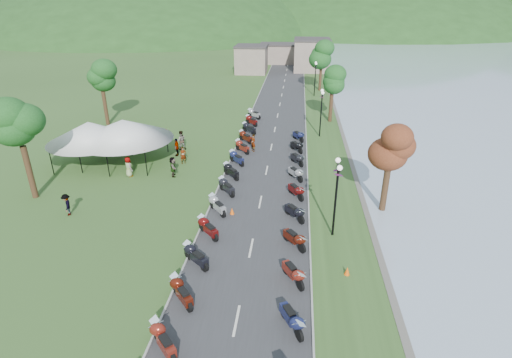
{
  "coord_description": "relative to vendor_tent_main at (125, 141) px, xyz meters",
  "views": [
    {
      "loc": [
        2.38,
        -4.1,
        13.8
      ],
      "look_at": [
        -0.45,
        23.25,
        1.3
      ],
      "focal_mm": 28.0,
      "sensor_mm": 36.0,
      "label": 1
    }
  ],
  "objects": [
    {
      "name": "pedestrian_b",
      "position": [
        4.05,
        3.71,
        -2.0
      ],
      "size": [
        1.07,
        0.83,
        1.94
      ],
      "primitive_type": "imported",
      "rotation": [
        0.0,
        0.0,
        3.52
      ],
      "color": "slate",
      "rests_on": "ground"
    },
    {
      "name": "moto_row_left",
      "position": [
        10.13,
        -7.12,
        -1.45
      ],
      "size": [
        2.6,
        47.95,
        1.1
      ],
      "primitive_type": null,
      "color": "#331411",
      "rests_on": "ground"
    },
    {
      "name": "far_building",
      "position": [
        10.92,
        56.28,
        0.5
      ],
      "size": [
        18.0,
        16.0,
        5.0
      ],
      "primitive_type": "cube",
      "color": "gray",
      "rests_on": "ground"
    },
    {
      "name": "vendor_tent_main",
      "position": [
        0.0,
        0.0,
        0.0
      ],
      "size": [
        5.8,
        5.8,
        4.0
      ],
      "primitive_type": null,
      "color": "silver",
      "rests_on": "ground"
    },
    {
      "name": "pedestrian_a",
      "position": [
        5.23,
        0.17,
        -2.0
      ],
      "size": [
        0.71,
        0.67,
        1.58
      ],
      "primitive_type": "imported",
      "rotation": [
        0.0,
        0.0,
        0.6
      ],
      "color": "slate",
      "rests_on": "ground"
    },
    {
      "name": "hills_backdrop",
      "position": [
        12.92,
        171.28,
        -2.0
      ],
      "size": [
        360.0,
        120.0,
        76.0
      ],
      "primitive_type": null,
      "color": "#285621",
      "rests_on": "ground"
    },
    {
      "name": "vendor_tent_side",
      "position": [
        -2.69,
        -0.95,
        0.0
      ],
      "size": [
        4.98,
        4.98,
        4.0
      ],
      "primitive_type": null,
      "color": "silver",
      "rests_on": "ground"
    },
    {
      "name": "pedestrian_c",
      "position": [
        -0.22,
        -9.98,
        -2.0
      ],
      "size": [
        0.84,
        1.1,
        1.58
      ],
      "primitive_type": "imported",
      "rotation": [
        0.0,
        0.0,
        5.18
      ],
      "color": "slate",
      "rests_on": "ground"
    },
    {
      "name": "tree_lakeside",
      "position": [
        21.68,
        -6.96,
        1.59
      ],
      "size": [
        2.58,
        2.58,
        7.17
      ],
      "primitive_type": null,
      "color": "#236424",
      "rests_on": "ground"
    },
    {
      "name": "moto_row_right",
      "position": [
        15.5,
        -8.93,
        -1.45
      ],
      "size": [
        2.6,
        35.63,
        1.1
      ],
      "primitive_type": null,
      "color": "#331411",
      "rests_on": "ground"
    },
    {
      "name": "tree_park_left",
      "position": [
        -4.17,
        -7.64,
        2.67
      ],
      "size": [
        3.36,
        3.36,
        9.33
      ],
      "primitive_type": null,
      "color": "#236424",
      "rests_on": "ground"
    },
    {
      "name": "road",
      "position": [
        12.92,
        11.28,
        -1.99
      ],
      "size": [
        7.0,
        120.0,
        0.02
      ],
      "primitive_type": "cube",
      "color": "#38383B",
      "rests_on": "ground"
    }
  ]
}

